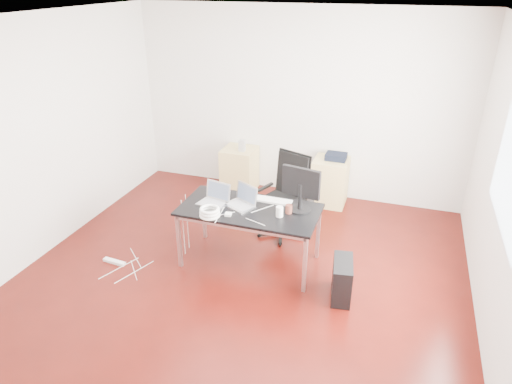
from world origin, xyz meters
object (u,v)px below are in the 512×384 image
(office_chair, at_px, (286,192))
(filing_cabinet_left, at_px, (240,170))
(pc_tower, at_px, (342,280))
(filing_cabinet_right, at_px, (330,182))
(desk, at_px, (249,213))

(office_chair, bearing_deg, filing_cabinet_left, 155.48)
(pc_tower, bearing_deg, filing_cabinet_left, 123.58)
(filing_cabinet_right, xyz_separation_m, pc_tower, (0.54, -2.19, -0.13))
(office_chair, xyz_separation_m, filing_cabinet_right, (0.40, 1.06, -0.26))
(filing_cabinet_left, bearing_deg, filing_cabinet_right, 0.00)
(office_chair, bearing_deg, pc_tower, -29.15)
(filing_cabinet_right, bearing_deg, desk, -108.04)
(pc_tower, bearing_deg, desk, 156.49)
(desk, bearing_deg, filing_cabinet_right, 71.96)
(desk, bearing_deg, office_chair, 75.54)
(filing_cabinet_left, bearing_deg, desk, -66.14)
(filing_cabinet_left, relative_size, pc_tower, 1.56)
(office_chair, distance_m, filing_cabinet_right, 1.16)
(filing_cabinet_left, bearing_deg, office_chair, -45.52)
(desk, height_order, filing_cabinet_right, desk)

